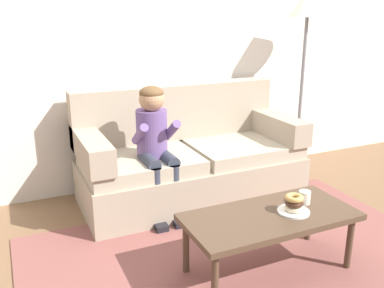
# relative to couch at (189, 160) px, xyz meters

# --- Properties ---
(ground) EXTENTS (10.00, 10.00, 0.00)m
(ground) POSITION_rel_couch_xyz_m (-0.11, -0.86, -0.36)
(ground) COLOR brown
(wall_back) EXTENTS (8.00, 0.10, 2.80)m
(wall_back) POSITION_rel_couch_xyz_m (-0.11, 0.54, 1.04)
(wall_back) COLOR silver
(wall_back) RESTS_ON ground
(area_rug) EXTENTS (2.95, 1.83, 0.01)m
(area_rug) POSITION_rel_couch_xyz_m (-0.11, -1.11, -0.35)
(area_rug) COLOR brown
(area_rug) RESTS_ON ground
(couch) EXTENTS (2.00, 0.90, 1.02)m
(couch) POSITION_rel_couch_xyz_m (0.00, 0.00, 0.00)
(couch) COLOR tan
(couch) RESTS_ON ground
(coffee_table) EXTENTS (1.13, 0.53, 0.42)m
(coffee_table) POSITION_rel_couch_xyz_m (-0.02, -1.33, 0.02)
(coffee_table) COLOR #4C3828
(coffee_table) RESTS_ON ground
(person_child) EXTENTS (0.34, 0.58, 1.10)m
(person_child) POSITION_rel_couch_xyz_m (-0.40, -0.22, 0.31)
(person_child) COLOR #664C84
(person_child) RESTS_ON ground
(plate) EXTENTS (0.21, 0.21, 0.01)m
(plate) POSITION_rel_couch_xyz_m (0.13, -1.38, 0.07)
(plate) COLOR white
(plate) RESTS_ON coffee_table
(donut) EXTENTS (0.17, 0.17, 0.04)m
(donut) POSITION_rel_couch_xyz_m (0.13, -1.38, 0.09)
(donut) COLOR beige
(donut) RESTS_ON plate
(donut_second) EXTENTS (0.13, 0.13, 0.04)m
(donut_second) POSITION_rel_couch_xyz_m (0.13, -1.38, 0.13)
(donut_second) COLOR #422619
(donut_second) RESTS_ON donut
(donut_third) EXTENTS (0.15, 0.15, 0.04)m
(donut_third) POSITION_rel_couch_xyz_m (0.13, -1.38, 0.16)
(donut_third) COLOR tan
(donut_third) RESTS_ON donut_second
(mug) EXTENTS (0.08, 0.08, 0.09)m
(mug) POSITION_rel_couch_xyz_m (0.28, -1.30, 0.11)
(mug) COLOR silver
(mug) RESTS_ON coffee_table
(toy_controller) EXTENTS (0.23, 0.09, 0.05)m
(toy_controller) POSITION_rel_couch_xyz_m (0.54, -0.72, -0.34)
(toy_controller) COLOR gold
(toy_controller) RESTS_ON ground
(floor_lamp) EXTENTS (0.37, 0.37, 1.89)m
(floor_lamp) POSITION_rel_couch_xyz_m (1.34, 0.11, 1.23)
(floor_lamp) COLOR slate
(floor_lamp) RESTS_ON ground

